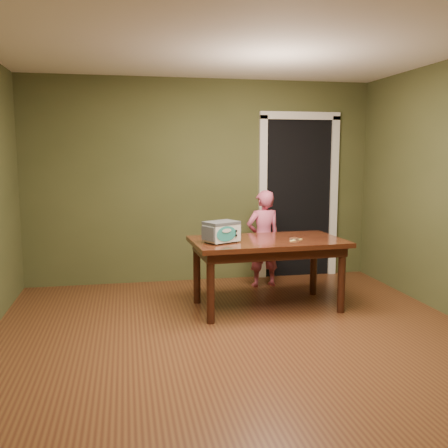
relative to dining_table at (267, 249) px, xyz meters
name	(u,v)px	position (x,y,z in m)	size (l,w,h in m)	color
floor	(249,352)	(-0.49, -1.15, -0.65)	(5.00, 5.00, 0.00)	brown
room_shell	(250,147)	(-0.49, -1.15, 1.06)	(4.52, 5.02, 2.61)	#484C28
doorway	(291,197)	(0.81, 1.63, 0.41)	(1.10, 0.66, 2.25)	black
dining_table	(267,249)	(0.00, 0.00, 0.00)	(1.64, 0.98, 0.75)	#33130B
toy_oven	(221,231)	(-0.51, -0.08, 0.22)	(0.41, 0.36, 0.22)	#4C4F54
baking_pan	(294,239)	(0.27, -0.09, 0.11)	(0.10, 0.10, 0.02)	silver
spatula	(296,240)	(0.28, -0.12, 0.10)	(0.18, 0.03, 0.01)	#FFE36E
child	(263,239)	(0.20, 0.87, -0.05)	(0.44, 0.29, 1.21)	#D15679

